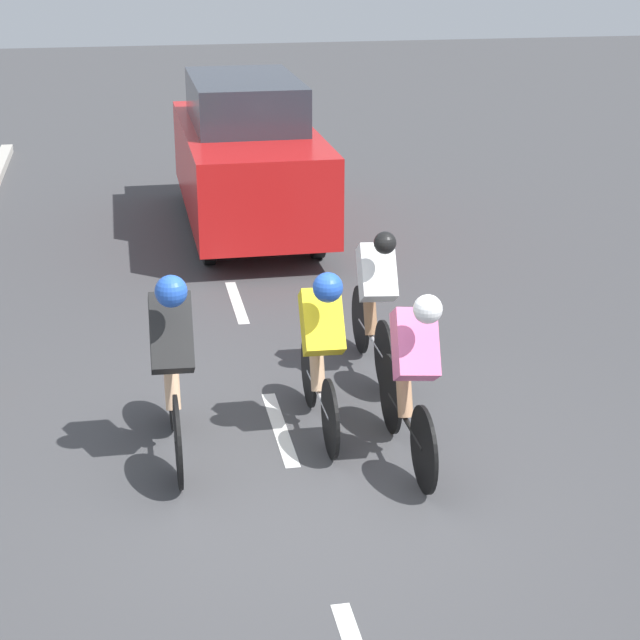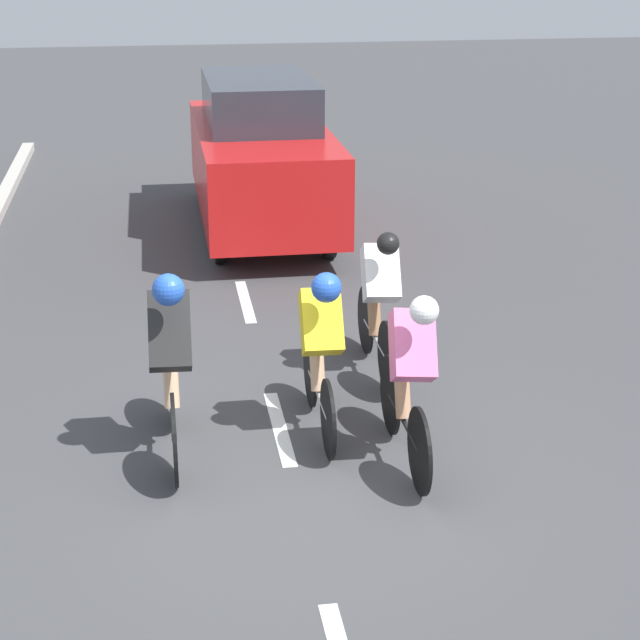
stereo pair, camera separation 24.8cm
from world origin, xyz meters
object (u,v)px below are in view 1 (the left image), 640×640
object	(u,v)px
cyclist_yellow	(321,345)
cyclist_pink	(413,372)
cyclist_black	(172,360)
cyclist_white	(375,298)
support_car	(247,155)

from	to	relation	value
cyclist_yellow	cyclist_pink	world-z (taller)	cyclist_pink
cyclist_black	cyclist_white	world-z (taller)	cyclist_black
cyclist_yellow	cyclist_pink	xyz separation A→B (m)	(-0.59, 0.63, -0.02)
cyclist_yellow	cyclist_pink	size ratio (longest dim) A/B	0.96
support_car	cyclist_white	bearing A→B (deg)	96.01
cyclist_black	cyclist_pink	size ratio (longest dim) A/B	1.04
cyclist_black	support_car	world-z (taller)	support_car
cyclist_white	cyclist_yellow	bearing A→B (deg)	57.78
cyclist_pink	support_car	bearing A→B (deg)	-86.60
cyclist_pink	cyclist_yellow	bearing A→B (deg)	-46.95
cyclist_yellow	cyclist_pink	distance (m)	0.86
cyclist_black	cyclist_pink	bearing A→B (deg)	167.18
cyclist_yellow	support_car	distance (m)	6.29
cyclist_black	cyclist_white	xyz separation A→B (m)	(-1.93, -1.36, -0.10)
cyclist_black	cyclist_yellow	world-z (taller)	cyclist_black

